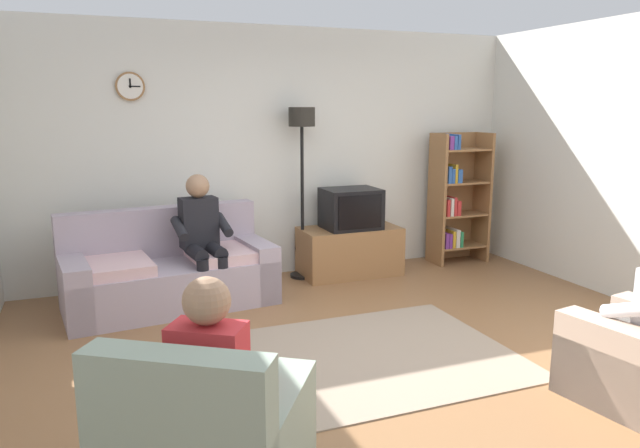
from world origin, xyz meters
name	(u,v)px	position (x,y,z in m)	size (l,w,h in m)	color
ground_plane	(387,363)	(0.00, 0.00, 0.00)	(12.00, 12.00, 0.00)	#8C603D
back_wall_assembly	(277,153)	(0.00, 2.66, 1.35)	(6.20, 0.17, 2.70)	silver
couch	(169,273)	(-1.31, 1.91, 0.31)	(1.99, 1.09, 0.90)	#A899A8
tv_stand	(350,251)	(0.71, 2.25, 0.27)	(1.10, 0.56, 0.54)	olive
tv	(351,209)	(0.71, 2.23, 0.76)	(0.60, 0.49, 0.44)	black
bookshelf	(455,198)	(2.12, 2.32, 0.78)	(0.68, 0.36, 1.55)	olive
floor_lamp	(302,145)	(0.18, 2.35, 1.45)	(0.28, 0.28, 1.85)	black
armchair_near_window	(212,447)	(-1.51, -1.09, 0.29)	(1.15, 1.18, 0.90)	gray
area_rug	(366,357)	(-0.10, 0.15, 0.01)	(2.20, 1.70, 0.01)	gray
person_on_couch	(202,233)	(-1.00, 1.80, 0.70)	(0.54, 0.57, 1.24)	black
person_in_left_armchair	(217,377)	(-1.46, -1.02, 0.60)	(0.61, 0.64, 1.12)	red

